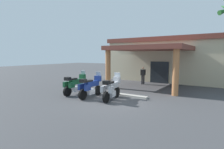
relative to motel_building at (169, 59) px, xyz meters
The scene contains 7 objects.
ground_plane 11.91m from the motel_building, 90.12° to the right, with size 80.00×80.00×0.00m, color #424244.
motel_building is the anchor object (origin of this frame).
motorcycle_green 12.10m from the motel_building, 105.95° to the right, with size 0.71×2.21×1.61m.
motorcycle_blue 11.92m from the motel_building, 98.73° to the right, with size 0.70×2.21×1.61m.
motorcycle_silver 11.61m from the motel_building, 91.46° to the right, with size 0.79×2.21×1.61m.
pedestrian 5.15m from the motel_building, 102.40° to the right, with size 0.39×0.41×1.63m.
curb_strip 10.50m from the motel_building, 100.07° to the right, with size 6.50×0.36×0.12m, color #ADA89E.
Camera 1 is at (5.57, -8.88, 2.72)m, focal length 28.91 mm.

